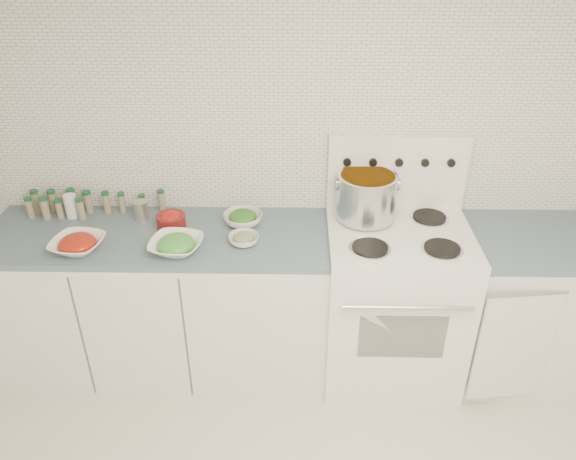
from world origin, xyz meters
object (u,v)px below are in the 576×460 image
at_px(stock_pot, 366,194).
at_px(bowl_snowpea, 176,245).
at_px(bowl_tomato, 77,244).
at_px(stove, 393,298).

relative_size(stock_pot, bowl_snowpea, 1.14).
xyz_separation_m(stock_pot, bowl_snowpea, (-0.98, -0.30, -0.14)).
bearing_deg(bowl_tomato, stock_pot, 11.39).
relative_size(stove, bowl_tomato, 4.58).
bearing_deg(stove, bowl_snowpea, -172.22).
bearing_deg(stock_pot, stove, -38.74).
height_order(stock_pot, bowl_snowpea, stock_pot).
xyz_separation_m(stove, stock_pot, (-0.18, 0.14, 0.58)).
height_order(bowl_tomato, bowl_snowpea, bowl_snowpea).
distance_m(stove, bowl_tomato, 1.73).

